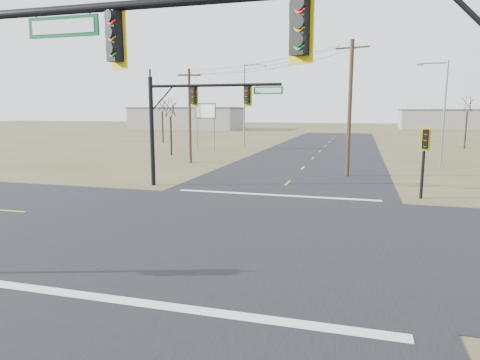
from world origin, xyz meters
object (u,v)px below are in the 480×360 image
bare_tree_a (170,107)px  bare_tree_d (468,103)px  utility_pole_near (350,107)px  streetlight_c (246,101)px  streetlight_a (442,108)px  mast_arm_far (193,108)px  utility_pole_far (190,114)px  highway_sign (205,117)px  bare_tree_b (162,104)px  pedestal_signal_ne (425,146)px  mast_arm_near (323,76)px

bare_tree_a → bare_tree_d: (33.41, 17.84, 0.50)m
utility_pole_near → streetlight_c: (-14.36, 23.81, 1.05)m
streetlight_a → utility_pole_near: bearing=-122.4°
mast_arm_far → utility_pole_far: 13.38m
highway_sign → bare_tree_d: bare_tree_d is taller
bare_tree_a → bare_tree_b: bearing=118.6°
mast_arm_far → bare_tree_b: (-19.21, 35.04, 0.78)m
utility_pole_near → bare_tree_a: utility_pole_near is taller
highway_sign → bare_tree_d: bearing=29.6°
pedestal_signal_ne → bare_tree_d: 37.39m
streetlight_a → bare_tree_a: streetlight_a is taller
mast_arm_near → pedestal_signal_ne: bearing=100.6°
streetlight_c → utility_pole_far: bearing=-70.7°
bare_tree_b → highway_sign: bearing=-40.7°
bare_tree_d → mast_arm_near: bearing=-104.6°
utility_pole_near → bare_tree_d: bearing=63.8°
utility_pole_near → highway_sign: bearing=134.6°
utility_pole_far → mast_arm_near: bearing=-63.2°
mast_arm_far → bare_tree_a: (-10.00, 18.12, 0.23)m
mast_arm_near → bare_tree_d: (13.87, 53.11, 0.25)m
utility_pole_far → bare_tree_b: size_ratio=1.19×
streetlight_c → bare_tree_d: bearing=29.6°
highway_sign → bare_tree_a: (-1.11, -8.03, 1.19)m
mast_arm_far → streetlight_a: 22.90m
mast_arm_far → utility_pole_near: utility_pole_near is taller
streetlight_a → bare_tree_b: 41.24m
pedestal_signal_ne → mast_arm_near: bearing=-97.8°
bare_tree_a → streetlight_c: bearing=69.1°
utility_pole_far → bare_tree_b: bearing=121.4°
mast_arm_near → streetlight_c: bearing=131.0°
bare_tree_b → bare_tree_d: bearing=1.3°
mast_arm_near → bare_tree_a: size_ratio=1.66×
utility_pole_far → highway_sign: 14.34m
bare_tree_d → utility_pole_near: bearing=-116.2°
mast_arm_near → bare_tree_a: (-19.54, 35.26, -0.26)m
utility_pole_near → streetlight_c: size_ratio=0.90×
pedestal_signal_ne → highway_sign: (-22.64, 26.19, 1.15)m
streetlight_c → bare_tree_d: streetlight_c is taller
utility_pole_near → streetlight_a: size_ratio=1.10×
mast_arm_near → bare_tree_d: 54.89m
mast_arm_far → highway_sign: bearing=119.4°
highway_sign → bare_tree_b: (-10.32, 8.89, 1.74)m
highway_sign → utility_pole_far: bearing=-62.9°
streetlight_a → bare_tree_b: size_ratio=1.24×
highway_sign → mast_arm_near: bearing=-54.3°
utility_pole_far → bare_tree_b: 26.71m
streetlight_c → bare_tree_a: size_ratio=1.65×
pedestal_signal_ne → bare_tree_a: size_ratio=0.61×
pedestal_signal_ne → highway_sign: highway_sign is taller
mast_arm_far → bare_tree_b: bare_tree_b is taller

